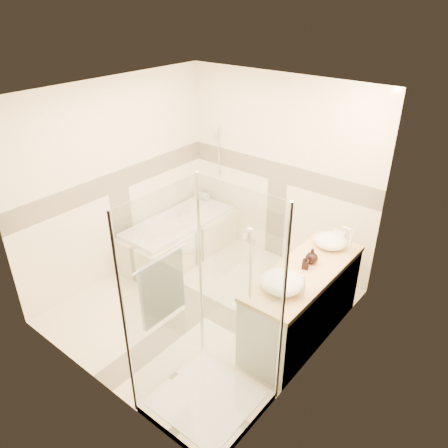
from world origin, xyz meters
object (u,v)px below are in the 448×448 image
Objects in this scene: bathtub at (179,236)px; amenity_bottle_a at (306,262)px; vanity at (302,303)px; vessel_sink_far at (282,282)px; amenity_bottle_b at (312,256)px; shower_enclosure at (202,354)px; vessel_sink_near at (331,241)px.

amenity_bottle_a is (2.13, -0.33, 0.62)m from bathtub.
vessel_sink_far is at bearing -92.68° from vanity.
amenity_bottle_b is (-0.02, 0.15, 0.51)m from vanity.
vanity is 1.31m from shower_enclosure.
vanity reaches higher than bathtub.
shower_enclosure is 1.90m from vessel_sink_near.
bathtub is 2.47m from shower_enclosure.
shower_enclosure reaches higher than vanity.
amenity_bottle_b is at bearing 90.00° from vessel_sink_far.
amenity_bottle_a is 0.13m from amenity_bottle_b.
vessel_sink_near is at bearing 90.00° from amenity_bottle_a.
amenity_bottle_a reaches higher than bathtub.
amenity_bottle_b is at bearing 90.00° from amenity_bottle_a.
amenity_bottle_a is at bearing 78.08° from shower_enclosure.
amenity_bottle_a is at bearing -90.00° from vessel_sink_near.
vanity is 0.75m from vessel_sink_near.
shower_enclosure is 5.69× the size of vessel_sink_near.
vessel_sink_near is (-0.02, 0.57, 0.50)m from vanity.
amenity_bottle_b is at bearing -90.00° from vessel_sink_near.
vanity is 11.04× the size of amenity_bottle_a.
vanity is at bearing -47.12° from amenity_bottle_a.
vanity is 9.57× the size of amenity_bottle_b.
bathtub is 0.83× the size of shower_enclosure.
amenity_bottle_b is (0.00, -0.42, 0.01)m from vessel_sink_near.
amenity_bottle_b is (0.27, 1.42, 0.43)m from shower_enclosure.
vessel_sink_near is at bearing 81.56° from shower_enclosure.
shower_enclosure is 12.05× the size of amenity_bottle_b.
vanity is 3.88× the size of vessel_sink_far.
amenity_bottle_b is (0.00, 0.57, 0.00)m from vessel_sink_far.
vessel_sink_far is 0.45m from amenity_bottle_a.
shower_enclosure is at bearing -41.10° from bathtub.
vessel_sink_far is at bearing -20.03° from bathtub.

